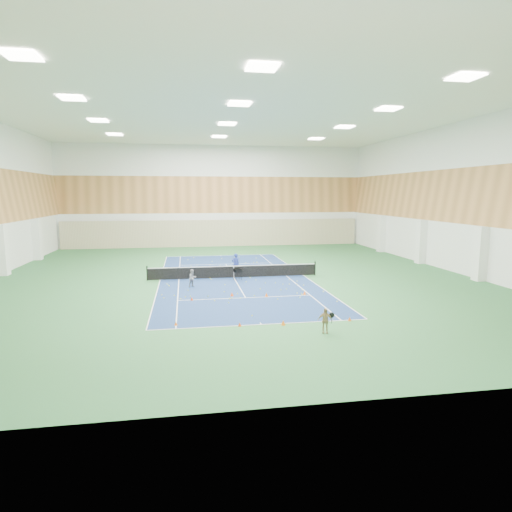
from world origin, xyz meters
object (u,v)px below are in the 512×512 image
at_px(child_apron, 325,321).
at_px(child_court, 193,278).
at_px(coach, 236,264).
at_px(tennis_net, 234,271).
at_px(ball_cart, 238,274).

bearing_deg(child_apron, child_court, 132.80).
bearing_deg(child_apron, coach, 113.84).
height_order(coach, child_court, coach).
height_order(tennis_net, child_apron, child_apron).
height_order(tennis_net, child_court, child_court).
relative_size(tennis_net, coach, 7.58).
bearing_deg(ball_cart, child_apron, -94.85).
distance_m(tennis_net, ball_cart, 0.94).
xyz_separation_m(tennis_net, ball_cart, (0.18, -0.92, -0.11)).
distance_m(tennis_net, child_apron, 13.84).
height_order(coach, child_apron, coach).
distance_m(child_court, ball_cart, 3.76).
bearing_deg(child_court, coach, 13.84).
bearing_deg(child_court, tennis_net, 5.05).
bearing_deg(child_court, child_apron, -97.30).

